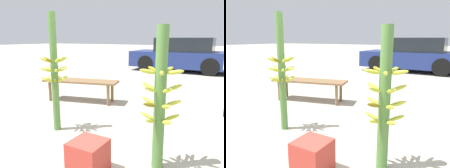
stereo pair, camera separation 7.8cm
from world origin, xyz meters
TOP-DOWN VIEW (x-y plane):
  - ground_plane at (0.00, 0.00)m, footprint 80.00×80.00m
  - banana_stalk_left at (-0.88, 0.29)m, footprint 0.40×0.40m
  - banana_stalk_center at (0.73, 0.08)m, footprint 0.43×0.43m
  - market_bench at (-1.49, 1.67)m, footprint 1.65×0.81m
  - parked_car at (-0.63, 7.33)m, footprint 3.94×1.91m
  - produce_crate at (0.15, -0.34)m, footprint 0.34×0.34m

SIDE VIEW (x-z plane):
  - ground_plane at x=0.00m, z-range 0.00..0.00m
  - produce_crate at x=0.15m, z-range 0.00..0.34m
  - market_bench at x=-1.49m, z-range 0.17..0.63m
  - parked_car at x=-0.63m, z-range -0.02..1.33m
  - banana_stalk_center at x=0.73m, z-range 0.01..1.47m
  - banana_stalk_left at x=-0.88m, z-range 0.01..1.70m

